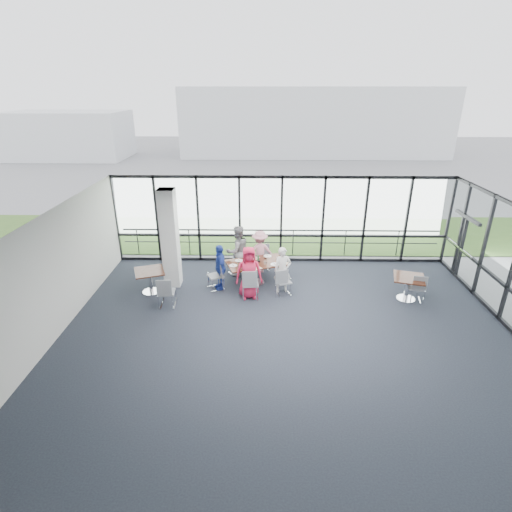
{
  "coord_description": "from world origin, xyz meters",
  "views": [
    {
      "loc": [
        -0.68,
        -8.75,
        6.05
      ],
      "look_at": [
        -0.88,
        2.83,
        1.1
      ],
      "focal_mm": 28.0,
      "sensor_mm": 36.0,
      "label": 1
    }
  ],
  "objects_px": {
    "diner_near_right": "(283,270)",
    "chair_spare_r": "(415,287)",
    "chair_main_fr": "(263,258)",
    "chair_spare_lb": "(167,271)",
    "chair_main_nl": "(251,284)",
    "structural_column": "(170,239)",
    "main_table": "(256,266)",
    "chair_main_end": "(215,276)",
    "chair_main_fl": "(236,262)",
    "diner_near_left": "(249,273)",
    "side_table_right": "(409,281)",
    "diner_far_right": "(260,252)",
    "diner_end": "(220,267)",
    "side_table_left": "(150,274)",
    "chair_main_nr": "(283,281)",
    "chair_spare_la": "(167,292)",
    "diner_far_left": "(238,251)"
  },
  "relations": [
    {
      "from": "main_table",
      "to": "diner_end",
      "type": "xyz_separation_m",
      "value": [
        -1.14,
        -0.4,
        0.13
      ]
    },
    {
      "from": "side_table_left",
      "to": "diner_near_left",
      "type": "relative_size",
      "value": 0.67
    },
    {
      "from": "chair_main_nl",
      "to": "chair_main_end",
      "type": "relative_size",
      "value": 1.07
    },
    {
      "from": "chair_spare_lb",
      "to": "chair_spare_la",
      "type": "bearing_deg",
      "value": 83.43
    },
    {
      "from": "diner_end",
      "to": "chair_main_nl",
      "type": "bearing_deg",
      "value": 40.63
    },
    {
      "from": "side_table_right",
      "to": "chair_main_nr",
      "type": "height_order",
      "value": "chair_main_nr"
    },
    {
      "from": "diner_near_left",
      "to": "chair_main_nl",
      "type": "relative_size",
      "value": 1.71
    },
    {
      "from": "diner_far_right",
      "to": "chair_main_end",
      "type": "xyz_separation_m",
      "value": [
        -1.41,
        -1.31,
        -0.3
      ]
    },
    {
      "from": "diner_near_left",
      "to": "side_table_right",
      "type": "bearing_deg",
      "value": -9.16
    },
    {
      "from": "main_table",
      "to": "chair_spare_la",
      "type": "relative_size",
      "value": 2.27
    },
    {
      "from": "diner_far_right",
      "to": "chair_main_nl",
      "type": "height_order",
      "value": "diner_far_right"
    },
    {
      "from": "diner_near_left",
      "to": "diner_near_right",
      "type": "xyz_separation_m",
      "value": [
        1.04,
        0.38,
        -0.09
      ]
    },
    {
      "from": "side_table_left",
      "to": "chair_main_fl",
      "type": "xyz_separation_m",
      "value": [
        2.59,
        1.43,
        -0.21
      ]
    },
    {
      "from": "chair_main_fl",
      "to": "chair_spare_r",
      "type": "height_order",
      "value": "chair_spare_r"
    },
    {
      "from": "structural_column",
      "to": "chair_main_nr",
      "type": "relative_size",
      "value": 3.63
    },
    {
      "from": "diner_far_right",
      "to": "diner_end",
      "type": "xyz_separation_m",
      "value": [
        -1.25,
        -1.29,
        -0.01
      ]
    },
    {
      "from": "diner_near_left",
      "to": "diner_far_right",
      "type": "height_order",
      "value": "diner_near_left"
    },
    {
      "from": "diner_near_right",
      "to": "diner_far_left",
      "type": "distance_m",
      "value": 1.9
    },
    {
      "from": "chair_main_nr",
      "to": "chair_spare_lb",
      "type": "relative_size",
      "value": 1.05
    },
    {
      "from": "chair_main_nr",
      "to": "structural_column",
      "type": "bearing_deg",
      "value": 151.11
    },
    {
      "from": "side_table_left",
      "to": "chair_spare_lb",
      "type": "bearing_deg",
      "value": 59.98
    },
    {
      "from": "structural_column",
      "to": "side_table_left",
      "type": "relative_size",
      "value": 2.87
    },
    {
      "from": "diner_far_right",
      "to": "main_table",
      "type": "bearing_deg",
      "value": 71.79
    },
    {
      "from": "side_table_right",
      "to": "structural_column",
      "type": "bearing_deg",
      "value": 173.04
    },
    {
      "from": "chair_main_end",
      "to": "diner_near_right",
      "type": "bearing_deg",
      "value": 57.52
    },
    {
      "from": "main_table",
      "to": "chair_main_end",
      "type": "distance_m",
      "value": 1.38
    },
    {
      "from": "diner_end",
      "to": "chair_main_nl",
      "type": "xyz_separation_m",
      "value": [
        0.99,
        -0.62,
        -0.27
      ]
    },
    {
      "from": "structural_column",
      "to": "chair_main_fl",
      "type": "xyz_separation_m",
      "value": [
        2.0,
        0.85,
        -1.17
      ]
    },
    {
      "from": "chair_main_fr",
      "to": "diner_far_right",
      "type": "bearing_deg",
      "value": 49.36
    },
    {
      "from": "chair_main_nl",
      "to": "structural_column",
      "type": "bearing_deg",
      "value": 156.65
    },
    {
      "from": "main_table",
      "to": "chair_main_fr",
      "type": "xyz_separation_m",
      "value": [
        0.21,
        1.07,
        -0.19
      ]
    },
    {
      "from": "chair_main_fl",
      "to": "main_table",
      "type": "bearing_deg",
      "value": 103.08
    },
    {
      "from": "main_table",
      "to": "diner_near_left",
      "type": "bearing_deg",
      "value": -121.24
    },
    {
      "from": "diner_near_right",
      "to": "chair_spare_r",
      "type": "relative_size",
      "value": 1.71
    },
    {
      "from": "chair_main_end",
      "to": "chair_spare_lb",
      "type": "bearing_deg",
      "value": -131.81
    },
    {
      "from": "chair_main_fl",
      "to": "side_table_right",
      "type": "bearing_deg",
      "value": 129.71
    },
    {
      "from": "diner_near_right",
      "to": "chair_main_end",
      "type": "distance_m",
      "value": 2.16
    },
    {
      "from": "structural_column",
      "to": "chair_main_end",
      "type": "height_order",
      "value": "structural_column"
    },
    {
      "from": "main_table",
      "to": "diner_far_left",
      "type": "relative_size",
      "value": 1.19
    },
    {
      "from": "main_table",
      "to": "diner_end",
      "type": "relative_size",
      "value": 1.41
    },
    {
      "from": "side_table_right",
      "to": "chair_main_end",
      "type": "distance_m",
      "value": 5.96
    },
    {
      "from": "diner_near_right",
      "to": "chair_spare_la",
      "type": "relative_size",
      "value": 1.59
    },
    {
      "from": "chair_main_nl",
      "to": "chair_main_fr",
      "type": "height_order",
      "value": "chair_main_nl"
    },
    {
      "from": "chair_spare_la",
      "to": "chair_spare_r",
      "type": "relative_size",
      "value": 1.08
    },
    {
      "from": "diner_near_right",
      "to": "chair_main_nl",
      "type": "xyz_separation_m",
      "value": [
        -0.99,
        -0.44,
        -0.26
      ]
    },
    {
      "from": "chair_main_fr",
      "to": "chair_spare_lb",
      "type": "bearing_deg",
      "value": 8.16
    },
    {
      "from": "chair_main_fr",
      "to": "chair_spare_lb",
      "type": "xyz_separation_m",
      "value": [
        -3.14,
        -1.1,
        -0.01
      ]
    },
    {
      "from": "main_table",
      "to": "chair_main_end",
      "type": "bearing_deg",
      "value": 178.87
    },
    {
      "from": "diner_far_right",
      "to": "chair_main_nl",
      "type": "relative_size",
      "value": 1.57
    },
    {
      "from": "chair_main_end",
      "to": "chair_spare_r",
      "type": "bearing_deg",
      "value": 55.46
    }
  ]
}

